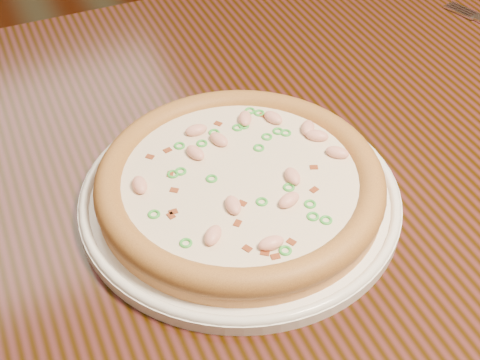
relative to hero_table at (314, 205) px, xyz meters
name	(u,v)px	position (x,y,z in m)	size (l,w,h in m)	color
hero_table	(314,205)	(0.00, 0.00, 0.00)	(1.20, 0.80, 0.75)	black
plate	(240,196)	(-0.12, -0.05, 0.11)	(0.32, 0.32, 0.02)	white
pizza	(240,182)	(-0.12, -0.05, 0.13)	(0.29, 0.29, 0.03)	#CE8D49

